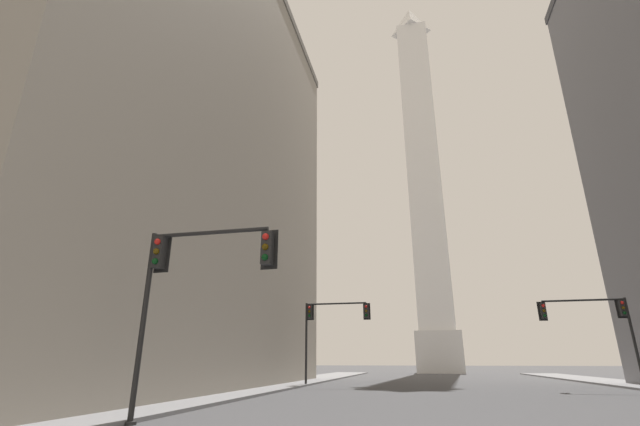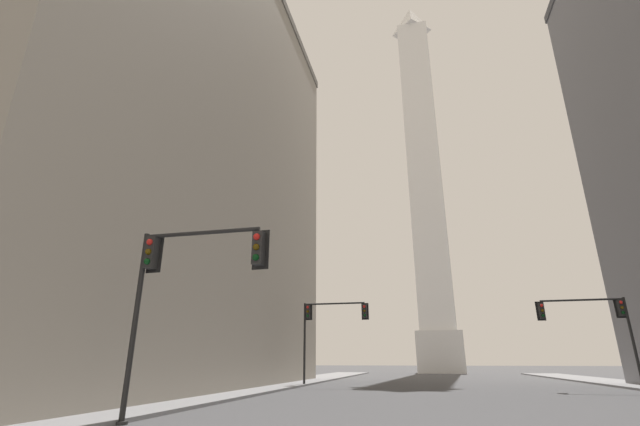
% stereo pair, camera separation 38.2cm
% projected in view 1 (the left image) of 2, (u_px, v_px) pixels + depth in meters
% --- Properties ---
extents(sidewalk_left, '(5.00, 87.47, 0.15)m').
position_uv_depth(sidewalk_left, '(252.00, 389.00, 28.80)').
color(sidewalk_left, slate).
rests_on(sidewalk_left, ground_plane).
extents(building_left, '(22.37, 38.45, 37.10)m').
position_uv_depth(building_left, '(135.00, 150.00, 35.68)').
color(building_left, gray).
rests_on(building_left, ground_plane).
extents(obelisk, '(7.33, 7.33, 74.36)m').
position_uv_depth(obelisk, '(423.00, 172.00, 80.45)').
color(obelisk, silver).
rests_on(obelisk, ground_plane).
extents(traffic_light_near_left, '(4.72, 0.51, 6.09)m').
position_uv_depth(traffic_light_near_left, '(189.00, 273.00, 14.24)').
color(traffic_light_near_left, black).
rests_on(traffic_light_near_left, ground_plane).
extents(traffic_light_mid_right, '(5.76, 0.52, 5.97)m').
position_uv_depth(traffic_light_mid_right, '(598.00, 319.00, 29.24)').
color(traffic_light_mid_right, black).
rests_on(traffic_light_mid_right, ground_plane).
extents(traffic_light_mid_left, '(5.49, 0.50, 6.43)m').
position_uv_depth(traffic_light_mid_left, '(327.00, 321.00, 34.89)').
color(traffic_light_mid_left, black).
rests_on(traffic_light_mid_left, ground_plane).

